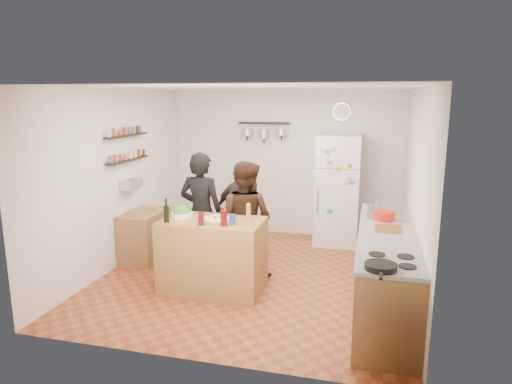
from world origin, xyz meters
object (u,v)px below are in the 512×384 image
(wine_bottle, at_px, (166,214))
(person_left, at_px, (201,213))
(pepper_mill, at_px, (248,214))
(red_bowl, at_px, (384,215))
(skillet, at_px, (381,267))
(wall_clock, at_px, (342,112))
(prep_island, at_px, (213,255))
(salt_canister, at_px, (232,219))
(person_center, at_px, (245,219))
(person_back, at_px, (242,213))
(fridge, at_px, (338,190))
(salad_bowl, at_px, (182,215))
(side_table, at_px, (145,236))
(counter_run, at_px, (386,271))

(wine_bottle, height_order, person_left, person_left)
(pepper_mill, distance_m, red_bowl, 1.65)
(pepper_mill, distance_m, skillet, 1.98)
(wall_clock, bearing_deg, prep_island, -116.90)
(pepper_mill, xyz_separation_m, salt_canister, (-0.15, -0.17, -0.03))
(salt_canister, height_order, person_left, person_left)
(wall_clock, bearing_deg, person_left, -128.99)
(person_center, xyz_separation_m, wall_clock, (1.08, 2.07, 1.36))
(wine_bottle, xyz_separation_m, skillet, (2.49, -0.97, -0.06))
(wine_bottle, relative_size, person_left, 0.12)
(person_back, distance_m, fridge, 1.80)
(salad_bowl, relative_size, skillet, 0.97)
(person_left, distance_m, person_back, 0.65)
(person_center, height_order, person_back, person_center)
(person_back, relative_size, side_table, 1.87)
(salt_canister, distance_m, fridge, 2.64)
(fridge, distance_m, wall_clock, 1.29)
(red_bowl, bearing_deg, person_back, 165.12)
(fridge, bearing_deg, red_bowl, -68.76)
(person_back, distance_m, wall_clock, 2.48)
(red_bowl, bearing_deg, wall_clock, 108.19)
(person_center, xyz_separation_m, person_back, (-0.18, 0.46, -0.04))
(pepper_mill, xyz_separation_m, skillet, (1.54, -1.24, -0.05))
(salad_bowl, height_order, skillet, skillet)
(pepper_mill, height_order, fridge, fridge)
(person_left, distance_m, counter_run, 2.53)
(wine_bottle, bearing_deg, fridge, 53.96)
(salt_canister, relative_size, skillet, 0.43)
(counter_run, bearing_deg, side_table, 167.22)
(prep_island, height_order, counter_run, prep_island)
(red_bowl, bearing_deg, salt_canister, -160.23)
(fridge, bearing_deg, wall_clock, 90.00)
(salt_canister, distance_m, side_table, 1.98)
(person_left, bearing_deg, wall_clock, -126.29)
(pepper_mill, bearing_deg, person_back, 110.61)
(salad_bowl, xyz_separation_m, person_left, (0.07, 0.50, -0.10))
(wine_bottle, bearing_deg, red_bowl, 15.93)
(salt_canister, bearing_deg, salad_bowl, 166.72)
(skillet, relative_size, fridge, 0.16)
(wine_bottle, xyz_separation_m, person_center, (0.76, 0.78, -0.22))
(counter_run, xyz_separation_m, skillet, (-0.10, -1.20, 0.50))
(wine_bottle, height_order, side_table, wine_bottle)
(salt_canister, xyz_separation_m, person_left, (-0.65, 0.67, -0.13))
(salt_canister, relative_size, fridge, 0.07)
(red_bowl, height_order, fridge, fridge)
(salad_bowl, bearing_deg, pepper_mill, 0.00)
(salt_canister, height_order, person_back, person_back)
(person_center, distance_m, counter_run, 1.94)
(person_center, xyz_separation_m, counter_run, (1.83, -0.56, -0.34))
(person_left, distance_m, side_table, 1.13)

